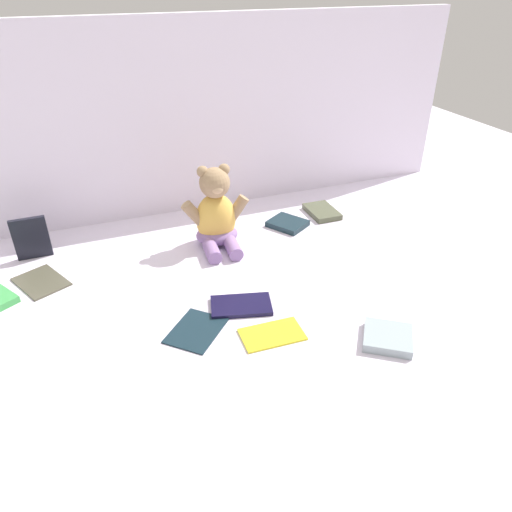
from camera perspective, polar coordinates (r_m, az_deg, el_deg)
name	(u,v)px	position (r m, az deg, el deg)	size (l,w,h in m)	color
ground_plane	(244,270)	(1.26, -1.40, -1.66)	(3.20, 3.20, 0.00)	silver
backdrop_drape	(194,118)	(1.53, -7.34, 15.79)	(1.76, 0.03, 0.58)	silver
teddy_bear	(216,216)	(1.35, -4.69, 4.70)	(0.19, 0.17, 0.23)	#E5B24C
book_case_0	(272,333)	(1.05, 1.91, -9.11)	(0.08, 0.13, 0.01)	yellow
book_case_1	(322,212)	(1.56, 7.78, 5.20)	(0.08, 0.12, 0.02)	#4E533B
book_case_2	(241,306)	(1.13, -1.76, -5.86)	(0.08, 0.14, 0.01)	black
book_case_3	(196,330)	(1.07, -7.07, -8.62)	(0.10, 0.13, 0.01)	#132731
book_case_4	(388,338)	(1.07, 15.26, -9.27)	(0.10, 0.10, 0.02)	#93A4AA
book_case_6	(41,281)	(1.33, -24.02, -2.72)	(0.10, 0.14, 0.01)	#4C4A39
book_case_7	(31,238)	(1.42, -24.98, 1.91)	(0.09, 0.01, 0.12)	black
book_case_8	(288,224)	(1.48, 3.74, 3.84)	(0.09, 0.11, 0.02)	#162A32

